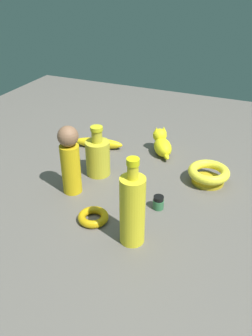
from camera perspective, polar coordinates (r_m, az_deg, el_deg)
ground at (r=1.18m, az=0.00°, el=-2.59°), size 2.00×2.00×0.00m
person_figure_adult at (r=1.10m, az=-9.11°, el=1.37°), size 0.09×0.09×0.23m
nail_polish_jar at (r=1.06m, az=5.31°, el=-5.62°), size 0.03×0.03×0.04m
bottle_short at (r=1.21m, az=-4.62°, el=1.95°), size 0.08×0.08×0.18m
cat_figurine at (r=1.36m, az=5.88°, el=3.97°), size 0.11×0.13×0.10m
bangle at (r=1.02m, az=-5.37°, el=-7.97°), size 0.09×0.09×0.02m
banana at (r=1.41m, az=-4.52°, el=4.08°), size 0.20×0.08×0.04m
bottle_tall at (r=0.89m, az=1.05°, el=-6.69°), size 0.07×0.07×0.25m
bowl at (r=1.20m, az=13.34°, el=-0.87°), size 0.14×0.14×0.06m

